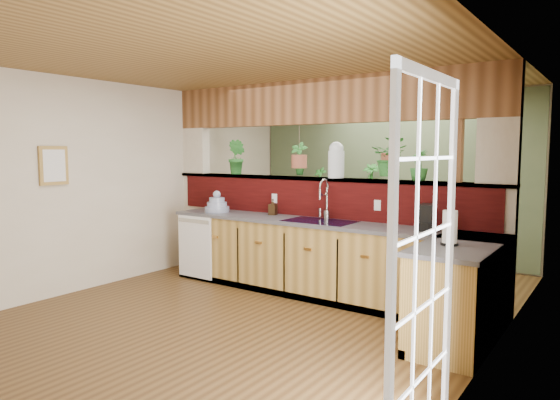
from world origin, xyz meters
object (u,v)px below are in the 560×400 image
Objects in this scene: faucet at (325,198)px; soap_dispenser at (273,207)px; paper_towel at (450,228)px; glass_jar at (336,160)px; coffee_maker at (426,218)px; shelving_console at (349,225)px; dish_stack at (217,205)px.

soap_dispenser is at bearing -179.22° from faucet.
paper_towel is (1.71, -0.79, -0.12)m from faucet.
faucet is at bearing 0.78° from soap_dispenser.
paper_towel is at bearing -17.48° from soap_dispenser.
faucet reaches higher than paper_towel.
soap_dispenser is at bearing 162.52° from paper_towel.
glass_jar is at bearing 16.46° from soap_dispenser.
shelving_console is (-2.03, 2.24, -0.53)m from coffee_maker.
glass_jar reaches higher than faucet.
coffee_maker is (2.03, -0.10, 0.02)m from soap_dispenser.
dish_stack reaches higher than coffee_maker.
dish_stack is at bearing -173.37° from faucet.
soap_dispenser reaches higher than shelving_console.
faucet is 1.51× the size of paper_towel.
soap_dispenser is (-0.76, -0.01, -0.16)m from faucet.
glass_jar is at bearing 149.01° from paper_towel.
dish_stack is 0.82m from soap_dispenser.
dish_stack reaches higher than soap_dispenser.
paper_towel reaches higher than coffee_maker.
paper_towel is at bearing -70.27° from shelving_console.
glass_jar is at bearing 14.23° from dish_stack.
paper_towel is 0.21× the size of shelving_console.
faucet reaches higher than soap_dispenser.
paper_towel is 2.04m from glass_jar.
glass_jar reaches higher than coffee_maker.
glass_jar is 2.34m from shelving_console.
dish_stack is 2.84m from coffee_maker.
faucet reaches higher than shelving_console.
dish_stack is at bearing -165.77° from glass_jar.
coffee_maker is 0.80m from paper_towel.
glass_jar is at bearing 158.51° from coffee_maker.
dish_stack is at bearing -129.79° from shelving_console.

